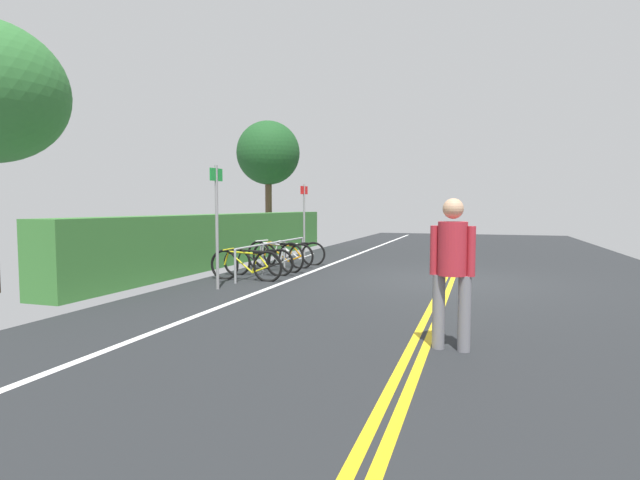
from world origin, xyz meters
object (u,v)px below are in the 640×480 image
Objects in this scene: pedestrian at (452,263)px; bicycle_0 at (246,265)px; bicycle_1 at (259,262)px; bicycle_3 at (283,255)px; sign_post_far at (304,215)px; bike_rack at (274,250)px; bicycle_4 at (294,253)px; tree_mid at (268,154)px; sign_post_near at (217,215)px; bicycle_2 at (275,256)px.

bicycle_0 is at bearing 49.19° from pedestrian.
bicycle_1 is 1.51m from bicycle_3.
sign_post_far is at bearing 30.21° from pedestrian.
bike_rack reaches higher than bicycle_4.
bicycle_3 is at bearing -176.64° from sign_post_far.
tree_mid is (12.18, 7.73, 2.73)m from pedestrian.
bike_rack is 2.40× the size of bicycle_3.
sign_post_far reaches higher than bicycle_0.
bicycle_0 is at bearing -177.74° from bicycle_3.
bicycle_1 is at bearing -177.76° from sign_post_far.
bicycle_4 is (2.97, 0.04, -0.01)m from bicycle_0.
bicycle_0 is 6.03m from pedestrian.
pedestrian is (-4.70, -4.61, 0.66)m from bicycle_1.
sign_post_far is (5.42, 0.20, -0.06)m from sign_post_near.
sign_post_far is (1.94, 0.11, 1.04)m from bicycle_3.
bicycle_1 is (0.78, 0.07, -0.02)m from bicycle_0.
bicycle_1 is 3.61m from sign_post_far.
bicycle_0 reaches higher than bicycle_3.
tree_mid is (9.45, 3.19, 2.27)m from sign_post_near.
bicycle_1 is at bearing -179.21° from bicycle_3.
bicycle_0 is 0.35× the size of tree_mid.
bike_rack is at bearing -174.89° from bicycle_2.
bike_rack is 1.78× the size of sign_post_far.
bicycle_4 is 0.73× the size of sign_post_near.
sign_post_far is (2.68, 0.19, 0.82)m from bike_rack.
sign_post_near is (-1.97, -0.07, 1.12)m from bicycle_1.
pedestrian is at bearing -140.20° from bike_rack.
bike_rack is at bearing -175.98° from sign_post_far.
sign_post_near is 0.48× the size of tree_mid.
bicycle_0 is 2.97m from bicycle_4.
tree_mid is (5.98, 3.11, 3.37)m from bicycle_3.
bicycle_2 is 1.36m from bicycle_4.
pedestrian reaches higher than bike_rack.
pedestrian is (-3.92, -4.54, 0.64)m from bicycle_0.
bicycle_0 is 2.29m from bicycle_3.
bicycle_4 is 7.03m from tree_mid.
sign_post_far is at bearing 2.24° from bicycle_1.
bicycle_0 is 0.72× the size of sign_post_near.
sign_post_near is 10.23m from tree_mid.
bicycle_0 is 0.99× the size of bicycle_2.
bicycle_2 reaches higher than bicycle_0.
bicycle_1 is 0.74× the size of sign_post_far.
bicycle_3 is at bearing -152.54° from tree_mid.
bicycle_2 is at bearing -3.32° from bicycle_1.
bicycle_4 is 0.35× the size of tree_mid.
bicycle_4 is at bearing -3.78° from bicycle_3.
bicycle_4 is 8.30m from pedestrian.
pedestrian reaches higher than bicycle_1.
sign_post_far reaches higher than bike_rack.
bike_rack is 8.07m from tree_mid.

